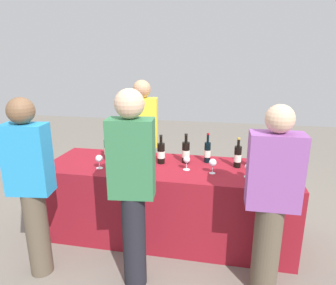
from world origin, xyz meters
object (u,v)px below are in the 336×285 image
at_px(wine_bottle_0, 108,149).
at_px(wine_bottle_6, 238,156).
at_px(wine_bottle_7, 251,156).
at_px(wine_glass_0, 99,159).
at_px(wine_bottle_2, 139,148).
at_px(wine_glass_4, 248,168).
at_px(wine_bottle_3, 161,153).
at_px(wine_glass_2, 187,160).
at_px(server_pouring, 143,139).
at_px(wine_bottle_5, 207,152).
at_px(guest_0, 31,183).
at_px(wine_bottle_4, 186,152).
at_px(wine_glass_1, 140,164).
at_px(guest_2, 272,198).
at_px(guest_1, 132,184).
at_px(wine_bottle_1, 125,146).
at_px(wine_glass_3, 213,163).

xyz_separation_m(wine_bottle_0, wine_bottle_6, (1.37, 0.03, -0.00)).
relative_size(wine_bottle_7, wine_glass_0, 2.26).
xyz_separation_m(wine_bottle_2, wine_glass_4, (1.14, -0.33, -0.02)).
height_order(wine_bottle_3, wine_glass_2, wine_bottle_3).
distance_m(wine_bottle_2, server_pouring, 0.45).
relative_size(wine_bottle_5, guest_0, 0.20).
bearing_deg(server_pouring, wine_bottle_4, 132.82).
xyz_separation_m(wine_bottle_3, wine_glass_1, (-0.15, -0.29, -0.02)).
height_order(wine_bottle_2, wine_glass_0, wine_bottle_2).
bearing_deg(wine_bottle_6, wine_glass_2, -160.63).
bearing_deg(wine_glass_4, guest_2, -73.43).
height_order(wine_bottle_4, guest_1, guest_1).
relative_size(wine_bottle_0, wine_glass_4, 2.47).
bearing_deg(guest_2, wine_bottle_5, 122.30).
distance_m(wine_bottle_3, server_pouring, 0.66).
bearing_deg(wine_bottle_5, server_pouring, 152.25).
bearing_deg(wine_bottle_6, wine_bottle_5, 163.97).
distance_m(wine_bottle_3, wine_bottle_4, 0.26).
relative_size(wine_bottle_6, wine_bottle_7, 0.98).
bearing_deg(wine_bottle_7, wine_bottle_6, -157.61).
height_order(wine_glass_0, guest_2, guest_2).
height_order(wine_bottle_0, wine_bottle_3, wine_bottle_0).
height_order(wine_bottle_5, wine_bottle_7, wine_bottle_5).
bearing_deg(wine_glass_1, guest_1, -79.33).
relative_size(wine_bottle_1, wine_bottle_7, 1.02).
height_order(wine_bottle_1, wine_bottle_2, wine_bottle_1).
distance_m(wine_bottle_5, wine_glass_0, 1.12).
bearing_deg(server_pouring, wine_glass_2, 124.44).
bearing_deg(wine_bottle_3, wine_glass_1, -117.05).
xyz_separation_m(wine_bottle_3, guest_0, (-0.91, -0.87, -0.04)).
bearing_deg(wine_glass_4, wine_bottle_3, 166.04).
relative_size(guest_0, guest_2, 1.01).
xyz_separation_m(wine_bottle_5, guest_0, (-1.38, -0.99, -0.04)).
height_order(wine_bottle_1, guest_2, guest_2).
distance_m(wine_glass_1, server_pouring, 0.87).
distance_m(wine_glass_3, guest_0, 1.61).
bearing_deg(wine_bottle_3, wine_glass_0, -154.92).
xyz_separation_m(wine_glass_2, wine_glass_4, (0.58, -0.08, -0.01)).
bearing_deg(wine_glass_4, wine_glass_3, 175.00).
xyz_separation_m(wine_bottle_5, wine_glass_4, (0.39, -0.34, -0.02)).
distance_m(wine_glass_2, guest_0, 1.40).
xyz_separation_m(wine_bottle_5, guest_2, (0.54, -0.83, -0.07)).
bearing_deg(wine_bottle_3, guest_1, -93.05).
xyz_separation_m(wine_bottle_1, wine_glass_4, (1.31, -0.34, -0.03)).
height_order(wine_glass_1, wine_glass_3, wine_glass_3).
xyz_separation_m(wine_bottle_4, wine_glass_0, (-0.82, -0.34, -0.02)).
bearing_deg(guest_2, wine_bottle_0, 155.16).
bearing_deg(wine_bottle_6, wine_bottle_2, 175.78).
distance_m(wine_bottle_2, wine_glass_1, 0.42).
xyz_separation_m(wine_glass_0, wine_glass_3, (1.12, 0.08, 0.01)).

